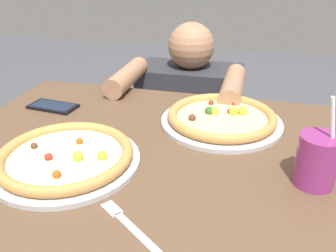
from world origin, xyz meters
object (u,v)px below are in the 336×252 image
pizza_far (222,118)px  drink_cup_colored (317,160)px  fork (132,228)px  diner_seated (188,144)px  pizza_near (66,157)px  cell_phone (53,106)px

pizza_far → drink_cup_colored: 0.33m
fork → diner_seated: 0.98m
pizza_far → diner_seated: diner_seated is taller
pizza_near → pizza_far: size_ratio=1.00×
drink_cup_colored → fork: size_ratio=1.14×
pizza_far → diner_seated: bearing=111.5°
fork → diner_seated: bearing=94.7°
fork → pizza_far: bearing=77.5°
pizza_far → drink_cup_colored: drink_cup_colored is taller
pizza_near → cell_phone: (-0.20, 0.29, -0.01)m
drink_cup_colored → cell_phone: bearing=163.1°
fork → cell_phone: size_ratio=1.11×
pizza_near → pizza_far: (0.32, 0.30, 0.00)m
drink_cup_colored → pizza_far: bearing=132.6°
diner_seated → pizza_near: bearing=-100.8°
cell_phone → diner_seated: size_ratio=0.17×
cell_phone → diner_seated: (0.35, 0.47, -0.34)m
pizza_near → cell_phone: 0.35m
pizza_near → pizza_far: 0.44m
pizza_far → diner_seated: 0.60m
pizza_near → drink_cup_colored: (0.54, 0.06, 0.04)m
pizza_far → cell_phone: pizza_far is taller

